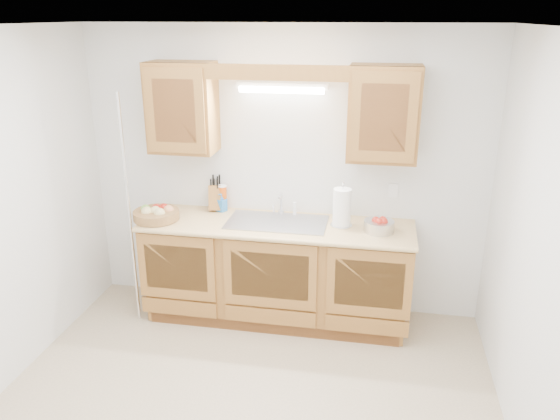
% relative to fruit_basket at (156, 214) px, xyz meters
% --- Properties ---
extents(room, '(3.52, 3.50, 2.50)m').
position_rel_fruit_basket_xyz_m(room, '(1.03, -1.09, 0.30)').
color(room, tan).
rests_on(room, ground).
extents(base_cabinets, '(2.20, 0.60, 0.86)m').
position_rel_fruit_basket_xyz_m(base_cabinets, '(1.03, 0.11, -0.51)').
color(base_cabinets, '#9B682D').
rests_on(base_cabinets, ground).
extents(countertop, '(2.30, 0.63, 0.04)m').
position_rel_fruit_basket_xyz_m(countertop, '(1.03, 0.10, -0.07)').
color(countertop, tan).
rests_on(countertop, base_cabinets).
extents(upper_cabinet_left, '(0.55, 0.33, 0.75)m').
position_rel_fruit_basket_xyz_m(upper_cabinet_left, '(0.20, 0.25, 0.87)').
color(upper_cabinet_left, '#9B682D').
rests_on(upper_cabinet_left, room).
extents(upper_cabinet_right, '(0.55, 0.33, 0.75)m').
position_rel_fruit_basket_xyz_m(upper_cabinet_right, '(1.86, 0.25, 0.87)').
color(upper_cabinet_right, '#9B682D').
rests_on(upper_cabinet_right, room).
extents(valance, '(2.20, 0.05, 0.12)m').
position_rel_fruit_basket_xyz_m(valance, '(1.03, 0.10, 1.19)').
color(valance, '#9B682D').
rests_on(valance, room).
extents(fluorescent_fixture, '(0.76, 0.08, 0.08)m').
position_rel_fruit_basket_xyz_m(fluorescent_fixture, '(1.03, 0.33, 1.04)').
color(fluorescent_fixture, white).
rests_on(fluorescent_fixture, room).
extents(sink, '(0.84, 0.46, 0.36)m').
position_rel_fruit_basket_xyz_m(sink, '(1.03, 0.12, -0.13)').
color(sink, '#9E9EA3').
rests_on(sink, countertop).
extents(wire_shelf_pole, '(0.03, 0.03, 2.00)m').
position_rel_fruit_basket_xyz_m(wire_shelf_pole, '(-0.17, -0.15, 0.05)').
color(wire_shelf_pole, silver).
rests_on(wire_shelf_pole, ground).
extents(outlet_plate, '(0.08, 0.01, 0.12)m').
position_rel_fruit_basket_xyz_m(outlet_plate, '(1.98, 0.40, 0.20)').
color(outlet_plate, white).
rests_on(outlet_plate, room).
extents(fruit_basket, '(0.44, 0.44, 0.12)m').
position_rel_fruit_basket_xyz_m(fruit_basket, '(0.00, 0.00, 0.00)').
color(fruit_basket, olive).
rests_on(fruit_basket, countertop).
extents(knife_block, '(0.15, 0.20, 0.33)m').
position_rel_fruit_basket_xyz_m(knife_block, '(0.42, 0.34, 0.06)').
color(knife_block, '#9B682D').
rests_on(knife_block, countertop).
extents(orange_canister, '(0.10, 0.10, 0.23)m').
position_rel_fruit_basket_xyz_m(orange_canister, '(0.49, 0.34, 0.06)').
color(orange_canister, '#CF4A0B').
rests_on(orange_canister, countertop).
extents(soap_bottle, '(0.10, 0.10, 0.17)m').
position_rel_fruit_basket_xyz_m(soap_bottle, '(0.49, 0.31, 0.03)').
color(soap_bottle, '#256EBB').
rests_on(soap_bottle, countertop).
extents(sponge, '(0.11, 0.08, 0.02)m').
position_rel_fruit_basket_xyz_m(sponge, '(1.57, 0.35, -0.05)').
color(sponge, '#CC333F').
rests_on(sponge, countertop).
extents(paper_towel, '(0.19, 0.19, 0.38)m').
position_rel_fruit_basket_xyz_m(paper_towel, '(1.57, 0.14, 0.11)').
color(paper_towel, silver).
rests_on(paper_towel, countertop).
extents(apple_bowl, '(0.30, 0.30, 0.13)m').
position_rel_fruit_basket_xyz_m(apple_bowl, '(1.88, 0.07, 0.00)').
color(apple_bowl, silver).
rests_on(apple_bowl, countertop).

